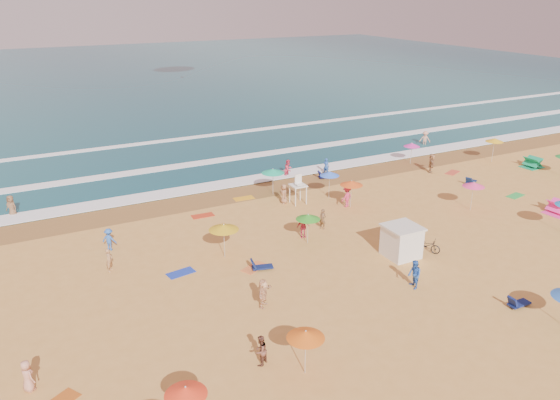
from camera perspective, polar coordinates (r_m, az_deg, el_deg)
name	(u,v)px	position (r m, az deg, el deg)	size (l,w,h in m)	color
ground	(332,247)	(37.27, 5.43, -4.90)	(220.00, 220.00, 0.00)	gold
ocean	(101,79)	(114.68, -18.18, 11.95)	(220.00, 140.00, 0.18)	#0C4756
wet_sand	(254,190)	(47.39, -2.68, 1.01)	(220.00, 220.00, 0.00)	olive
surf_foam	(218,163)	(55.09, -6.54, 3.90)	(200.00, 18.70, 0.05)	white
cabana	(401,242)	(36.33, 12.58, -4.31)	(2.00, 2.00, 2.00)	silver
cabana_roof	(403,227)	(35.90, 12.71, -2.78)	(2.20, 2.20, 0.12)	silver
bicycle	(426,245)	(37.51, 15.06, -4.58)	(0.64, 1.85, 0.97)	black
lifeguard_stand	(298,191)	(44.17, 1.89, 0.93)	(1.20, 1.20, 2.10)	white
beach_umbrellas	(410,208)	(39.11, 13.43, -0.79)	(44.99, 27.78, 0.75)	#FF3884
loungers	(406,255)	(36.63, 13.00, -5.58)	(52.65, 24.77, 0.34)	#0E1948
towels	(366,248)	(37.36, 9.00, -4.99)	(40.83, 25.11, 0.03)	#B45116
popup_tents	(544,181)	(53.17, 25.89, 1.79)	(10.25, 10.80, 1.20)	#FE38A8
beachgoers	(311,204)	(42.22, 3.24, -0.45)	(43.48, 27.25, 2.11)	blue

